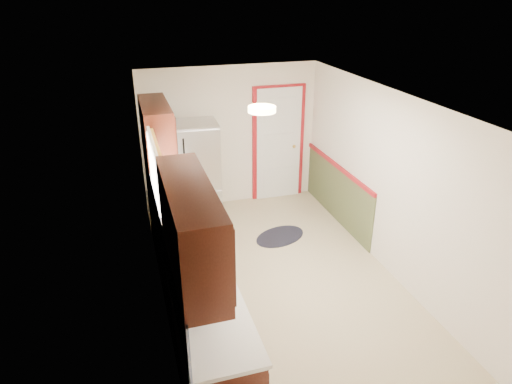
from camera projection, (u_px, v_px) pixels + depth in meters
room_shell at (280, 197)px, 5.58m from camera, size 3.20×5.20×2.52m
kitchen_run at (185, 252)px, 5.16m from camera, size 0.63×4.00×2.20m
back_wall_trim at (291, 154)px, 7.89m from camera, size 1.12×2.30×2.08m
ceiling_fixture at (262, 109)px, 4.84m from camera, size 0.30×0.30×0.06m
microwave at (200, 266)px, 4.33m from camera, size 0.46×0.63×0.39m
refrigerator at (197, 173)px, 7.27m from camera, size 0.72×0.71×1.66m
rug at (280, 236)px, 7.07m from camera, size 0.99×0.83×0.01m
cooktop at (172, 191)px, 6.33m from camera, size 0.48×0.57×0.02m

